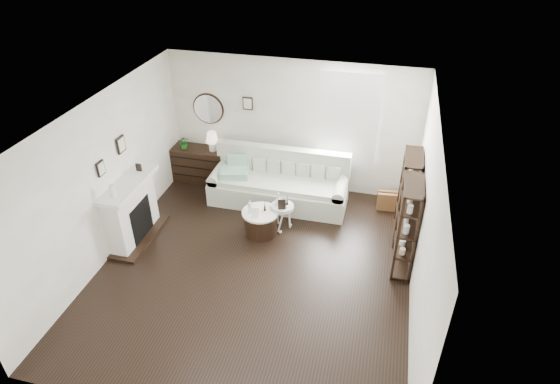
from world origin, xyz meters
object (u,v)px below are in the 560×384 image
(dresser, at_px, (200,164))
(pedestal_table, at_px, (282,207))
(sofa, at_px, (279,186))
(drum_table, at_px, (261,222))

(dresser, bearing_deg, pedestal_table, -31.09)
(sofa, height_order, drum_table, sofa)
(sofa, relative_size, dresser, 2.39)
(drum_table, relative_size, pedestal_table, 1.31)
(dresser, relative_size, pedestal_table, 2.22)
(drum_table, height_order, pedestal_table, pedestal_table)
(sofa, distance_m, pedestal_table, 0.94)
(sofa, xyz_separation_m, dresser, (-1.84, 0.39, 0.03))
(sofa, distance_m, drum_table, 1.13)
(pedestal_table, bearing_deg, drum_table, -147.02)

